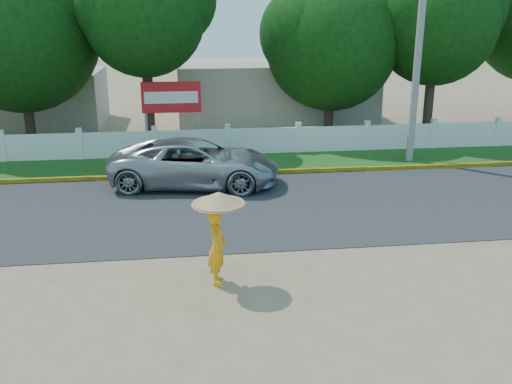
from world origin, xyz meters
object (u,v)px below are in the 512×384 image
vehicle (195,163)px  monk_with_parasol (218,225)px  utility_pole (419,46)px  billboard (171,101)px

vehicle → monk_with_parasol: bearing=-168.4°
utility_pole → vehicle: utility_pole is taller
utility_pole → billboard: (-9.47, 3.03, -2.38)m
vehicle → monk_with_parasol: (0.31, -7.49, 0.59)m
utility_pole → vehicle: bearing=-165.4°
utility_pole → billboard: bearing=162.3°
monk_with_parasol → billboard: 12.85m
utility_pole → vehicle: (-8.66, -2.26, -3.72)m
vehicle → billboard: billboard is taller
monk_with_parasol → billboard: (-1.12, 12.78, 0.74)m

